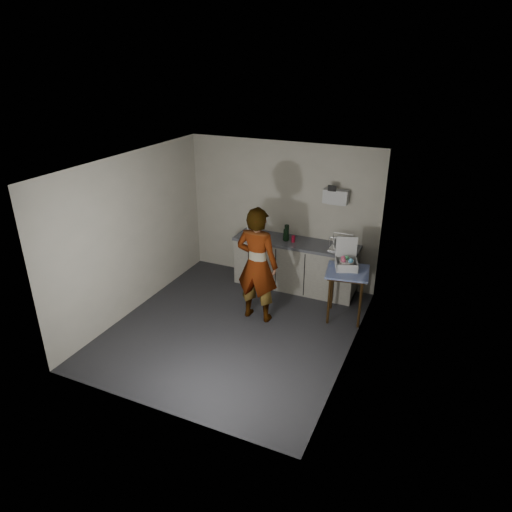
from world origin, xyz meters
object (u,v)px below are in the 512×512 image
at_px(soda_can, 293,239).
at_px(dish_rack, 340,247).
at_px(kitchen_counter, 295,266).
at_px(dark_bottle, 287,232).
at_px(paper_towel, 250,228).
at_px(standing_man, 257,265).
at_px(side_table, 347,277).
at_px(soap_bottle, 286,233).
at_px(bakery_box, 346,262).

height_order(soda_can, dish_rack, dish_rack).
bearing_deg(kitchen_counter, dark_bottle, 170.03).
height_order(kitchen_counter, soda_can, soda_can).
bearing_deg(paper_towel, standing_man, -60.42).
height_order(side_table, standing_man, standing_man).
bearing_deg(paper_towel, dark_bottle, 6.79).
xyz_separation_m(soap_bottle, dark_bottle, (-0.01, 0.06, -0.01)).
bearing_deg(dish_rack, kitchen_counter, 176.17).
bearing_deg(dark_bottle, soap_bottle, -77.83).
xyz_separation_m(dark_bottle, dish_rack, (1.01, -0.09, -0.08)).
relative_size(dark_bottle, paper_towel, 0.99).
height_order(standing_man, dish_rack, standing_man).
bearing_deg(paper_towel, side_table, -17.55).
distance_m(kitchen_counter, soda_can, 0.55).
bearing_deg(standing_man, bakery_box, -150.94).
height_order(dark_bottle, dish_rack, dark_bottle).
relative_size(side_table, standing_man, 0.45).
height_order(side_table, soap_bottle, soap_bottle).
height_order(paper_towel, bakery_box, bakery_box).
relative_size(kitchen_counter, soda_can, 18.80).
bearing_deg(bakery_box, kitchen_counter, 131.33).
distance_m(side_table, soda_can, 1.32).
xyz_separation_m(standing_man, dark_bottle, (0.01, 1.28, 0.10)).
bearing_deg(standing_man, side_table, -155.14).
bearing_deg(kitchen_counter, bakery_box, -29.22).
relative_size(soda_can, dark_bottle, 0.44).
height_order(soap_bottle, bakery_box, bakery_box).
height_order(side_table, bakery_box, bakery_box).
relative_size(side_table, soda_can, 7.10).
height_order(soap_bottle, dish_rack, soap_bottle).
bearing_deg(dish_rack, soda_can, 179.37).
distance_m(soap_bottle, dish_rack, 1.00).
xyz_separation_m(kitchen_counter, bakery_box, (1.05, -0.59, 0.52)).
xyz_separation_m(side_table, dish_rack, (-0.29, 0.62, 0.23)).
bearing_deg(side_table, kitchen_counter, 138.98).
height_order(paper_towel, dish_rack, paper_towel).
distance_m(kitchen_counter, bakery_box, 1.31).
bearing_deg(dark_bottle, paper_towel, -173.21).
xyz_separation_m(paper_towel, dish_rack, (1.69, -0.01, -0.07)).
distance_m(kitchen_counter, paper_towel, 1.08).
height_order(side_table, dish_rack, dish_rack).
xyz_separation_m(dark_bottle, bakery_box, (1.24, -0.62, -0.09)).
height_order(kitchen_counter, dish_rack, dish_rack).
distance_m(kitchen_counter, soap_bottle, 0.66).
height_order(standing_man, soap_bottle, standing_man).
bearing_deg(side_table, bakery_box, 111.53).
relative_size(soap_bottle, dish_rack, 0.78).
relative_size(side_table, dish_rack, 2.26).
xyz_separation_m(side_table, soap_bottle, (-1.28, 0.65, 0.32)).
height_order(dish_rack, bakery_box, bakery_box).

